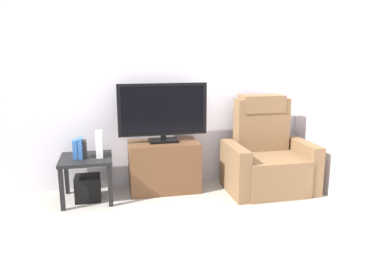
# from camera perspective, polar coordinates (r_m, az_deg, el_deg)

# --- Properties ---
(ground_plane) EXTENTS (6.40, 6.40, 0.00)m
(ground_plane) POSITION_cam_1_polar(r_m,az_deg,el_deg) (3.59, -3.58, -13.00)
(ground_plane) COLOR #9E998E
(wall_back) EXTENTS (6.40, 0.06, 2.60)m
(wall_back) POSITION_cam_1_polar(r_m,az_deg,el_deg) (4.36, -6.28, 9.29)
(wall_back) COLOR silver
(wall_back) RESTS_ON ground
(wall_side) EXTENTS (0.06, 4.48, 2.60)m
(wall_side) POSITION_cam_1_polar(r_m,az_deg,el_deg) (3.99, 24.08, 7.97)
(wall_side) COLOR silver
(wall_side) RESTS_ON ground
(tv_stand) EXTENTS (0.79, 0.44, 0.57)m
(tv_stand) POSITION_cam_1_polar(r_m,az_deg,el_deg) (4.28, -4.33, -4.53)
(tv_stand) COLOR brown
(tv_stand) RESTS_ON ground
(television) EXTENTS (1.00, 0.20, 0.66)m
(television) POSITION_cam_1_polar(r_m,az_deg,el_deg) (4.15, -4.51, 3.96)
(television) COLOR black
(television) RESTS_ON tv_stand
(recliner_armchair) EXTENTS (0.98, 0.78, 1.08)m
(recliner_armchair) POSITION_cam_1_polar(r_m,az_deg,el_deg) (4.39, 11.51, -3.15)
(recliner_armchair) COLOR brown
(recliner_armchair) RESTS_ON ground
(side_table) EXTENTS (0.54, 0.54, 0.48)m
(side_table) POSITION_cam_1_polar(r_m,az_deg,el_deg) (4.12, -15.98, -4.05)
(side_table) COLOR black
(side_table) RESTS_ON ground
(subwoofer_box) EXTENTS (0.27, 0.27, 0.27)m
(subwoofer_box) POSITION_cam_1_polar(r_m,az_deg,el_deg) (4.20, -15.75, -7.56)
(subwoofer_box) COLOR black
(subwoofer_box) RESTS_ON ground
(book_leftmost) EXTENTS (0.05, 0.11, 0.20)m
(book_leftmost) POSITION_cam_1_polar(r_m,az_deg,el_deg) (4.06, -17.55, -1.81)
(book_leftmost) COLOR #3366B2
(book_leftmost) RESTS_ON side_table
(book_middle) EXTENTS (0.04, 0.14, 0.22)m
(book_middle) POSITION_cam_1_polar(r_m,az_deg,el_deg) (4.05, -16.83, -1.64)
(book_middle) COLOR #3366B2
(book_middle) RESTS_ON side_table
(book_rightmost) EXTENTS (0.04, 0.10, 0.19)m
(book_rightmost) POSITION_cam_1_polar(r_m,az_deg,el_deg) (4.05, -16.20, -1.80)
(book_rightmost) COLOR #262626
(book_rightmost) RESTS_ON side_table
(game_console) EXTENTS (0.07, 0.20, 0.27)m
(game_console) POSITION_cam_1_polar(r_m,az_deg,el_deg) (4.07, -14.11, -1.06)
(game_console) COLOR white
(game_console) RESTS_ON side_table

